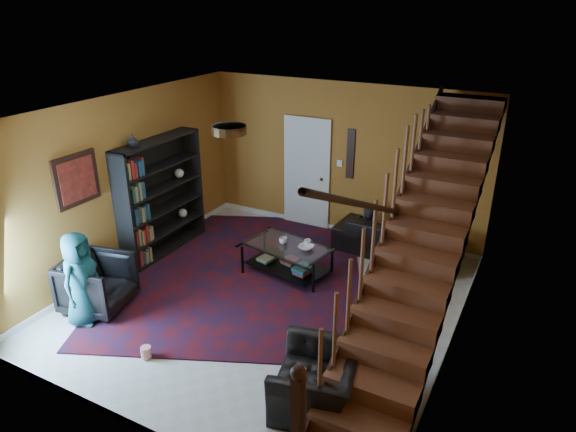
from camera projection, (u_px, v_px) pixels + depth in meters
name	position (u px, v px, depth m)	size (l,w,h in m)	color
floor	(268.00, 301.00, 7.56)	(5.50, 5.50, 0.00)	beige
room	(241.00, 243.00, 9.20)	(5.50, 5.50, 5.50)	#AA6925
staircase	(421.00, 246.00, 6.10)	(0.95, 5.02, 3.18)	brown
bookshelf	(162.00, 199.00, 8.70)	(0.35, 1.80, 2.00)	black
door	(307.00, 175.00, 9.67)	(0.82, 0.05, 2.05)	silver
framed_picture	(77.00, 180.00, 7.24)	(0.04, 0.74, 0.74)	maroon
wall_hanging	(351.00, 154.00, 9.10)	(0.14, 0.03, 0.90)	black
ceiling_fixture	(229.00, 130.00, 5.83)	(0.40, 0.40, 0.10)	#3F2814
rug	(239.00, 271.00, 8.34)	(3.89, 4.45, 0.02)	#480C11
sofa	(397.00, 239.00, 8.78)	(2.12, 0.83, 0.62)	black
armchair_left	(97.00, 283.00, 7.26)	(0.84, 0.87, 0.79)	black
armchair_right	(316.00, 381.00, 5.53)	(0.99, 0.86, 0.64)	black
person_adult_a	(367.00, 238.00, 9.11)	(0.46, 0.30, 1.25)	black
person_adult_b	(412.00, 247.00, 8.76)	(0.62, 0.48, 1.27)	black
person_child	(80.00, 279.00, 6.83)	(0.65, 0.43, 1.34)	#1B5869
coffee_table	(287.00, 257.00, 8.19)	(1.44, 1.02, 0.50)	black
cup_a	(283.00, 241.00, 8.16)	(0.13, 0.13, 0.10)	#999999
cup_b	(308.00, 243.00, 8.09)	(0.11, 0.11, 0.10)	#999999
bowl	(306.00, 247.00, 8.00)	(0.23, 0.23, 0.06)	#999999
vase	(133.00, 141.00, 7.84)	(0.18, 0.18, 0.19)	#999999
popcorn_bucket	(146.00, 352.00, 6.33)	(0.13, 0.13, 0.15)	red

